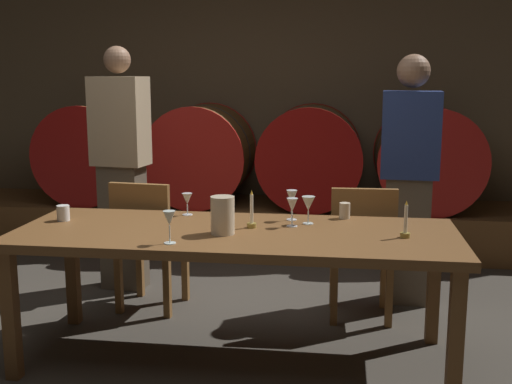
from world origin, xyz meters
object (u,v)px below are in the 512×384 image
(wine_glass_left, at_px, (169,220))
(cup_right, at_px, (345,211))
(chair_right, at_px, (362,247))
(wine_glass_right, at_px, (292,206))
(wine_barrel_far_right, at_px, (427,158))
(candle_left, at_px, (252,217))
(dining_table, at_px, (235,242))
(wine_glass_far_left, at_px, (187,200))
(wine_barrel_far_left, at_px, (95,153))
(pitcher, at_px, (223,215))
(cup_left, at_px, (63,213))
(chair_left, at_px, (147,239))
(wine_glass_center, at_px, (292,199))
(wine_glass_far_right, at_px, (308,204))
(guest_right, at_px, (409,178))
(guest_left, at_px, (121,167))
(candle_right, at_px, (405,228))
(wine_barrel_center_right, at_px, (311,156))
(wine_barrel_center_left, at_px, (202,154))

(wine_glass_left, xyz_separation_m, cup_right, (0.86, 0.68, -0.08))
(chair_right, height_order, wine_glass_right, wine_glass_right)
(wine_barrel_far_right, height_order, candle_left, wine_barrel_far_right)
(dining_table, xyz_separation_m, wine_glass_far_left, (-0.35, 0.34, 0.16))
(wine_barrel_far_left, bearing_deg, pitcher, -55.72)
(wine_barrel_far_left, xyz_separation_m, cup_left, (0.71, -2.28, -0.06))
(chair_left, xyz_separation_m, wine_glass_center, (0.98, -0.37, 0.37))
(wine_glass_far_left, relative_size, wine_glass_far_right, 0.85)
(cup_left, bearing_deg, wine_glass_left, -28.71)
(dining_table, bearing_deg, pitcher, -123.70)
(pitcher, height_order, wine_glass_far_right, pitcher)
(wine_glass_left, distance_m, cup_right, 1.10)
(guest_right, height_order, wine_glass_center, guest_right)
(chair_left, xyz_separation_m, guest_right, (1.71, 0.41, 0.38))
(chair_left, bearing_deg, guest_left, -47.98)
(chair_left, distance_m, wine_glass_right, 1.18)
(candle_right, bearing_deg, wine_barrel_center_right, 104.23)
(pitcher, bearing_deg, candle_left, 49.35)
(wine_barrel_center_left, bearing_deg, chair_left, -89.65)
(dining_table, xyz_separation_m, wine_glass_left, (-0.28, -0.31, 0.19))
(cup_right, bearing_deg, chair_left, 167.56)
(guest_left, bearing_deg, candle_left, 144.80)
(pitcher, relative_size, cup_left, 2.25)
(pitcher, xyz_separation_m, wine_glass_center, (0.33, 0.37, 0.02))
(guest_right, height_order, candle_right, guest_right)
(guest_left, bearing_deg, wine_barrel_far_right, -143.28)
(candle_right, relative_size, pitcher, 0.98)
(candle_left, height_order, pitcher, candle_left)
(dining_table, bearing_deg, chair_right, 43.92)
(chair_right, distance_m, wine_glass_far_right, 0.67)
(wine_glass_far_left, bearing_deg, wine_barrel_center_left, 100.20)
(guest_right, xyz_separation_m, wine_glass_far_right, (-0.63, -0.86, -0.02))
(wine_glass_right, bearing_deg, pitcher, -148.63)
(wine_glass_left, bearing_deg, wine_glass_far_right, 38.12)
(guest_left, bearing_deg, wine_barrel_far_left, -53.32)
(candle_left, distance_m, pitcher, 0.21)
(chair_left, distance_m, chair_right, 1.40)
(candle_right, relative_size, cup_right, 2.13)
(cup_right, bearing_deg, guest_right, 58.22)
(dining_table, distance_m, cup_right, 0.70)
(wine_glass_right, relative_size, cup_left, 1.79)
(dining_table, height_order, pitcher, pitcher)
(wine_barrel_far_left, bearing_deg, guest_right, -25.58)
(wine_glass_far_left, xyz_separation_m, wine_glass_left, (0.07, -0.64, 0.03))
(wine_barrel_far_left, distance_m, guest_left, 1.46)
(wine_glass_far_right, relative_size, cup_left, 1.76)
(wine_glass_center, bearing_deg, guest_right, 46.76)
(wine_barrel_far_left, distance_m, cup_left, 2.38)
(guest_left, bearing_deg, cup_left, 98.00)
(wine_glass_right, bearing_deg, dining_table, -155.80)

